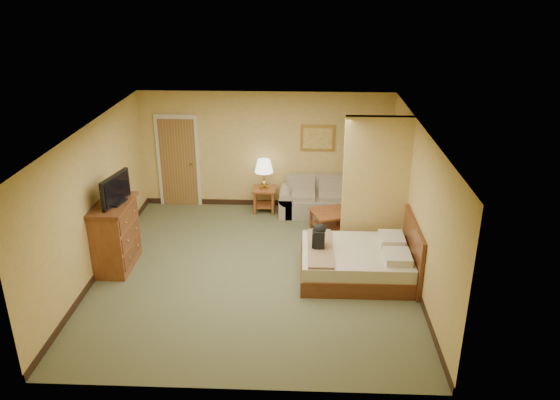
# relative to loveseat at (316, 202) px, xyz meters

# --- Properties ---
(floor) EXTENTS (6.00, 6.00, 0.00)m
(floor) POSITION_rel_loveseat_xyz_m (-1.13, -2.57, -0.27)
(floor) COLOR #565A3A
(floor) RESTS_ON ground
(ceiling) EXTENTS (6.00, 6.00, 0.00)m
(ceiling) POSITION_rel_loveseat_xyz_m (-1.13, -2.57, 2.33)
(ceiling) COLOR white
(ceiling) RESTS_ON back_wall
(back_wall) EXTENTS (5.50, 0.02, 2.60)m
(back_wall) POSITION_rel_loveseat_xyz_m (-1.13, 0.43, 1.03)
(back_wall) COLOR tan
(back_wall) RESTS_ON floor
(left_wall) EXTENTS (0.02, 6.00, 2.60)m
(left_wall) POSITION_rel_loveseat_xyz_m (-3.88, -2.57, 1.03)
(left_wall) COLOR tan
(left_wall) RESTS_ON floor
(right_wall) EXTENTS (0.02, 6.00, 2.60)m
(right_wall) POSITION_rel_loveseat_xyz_m (1.62, -2.57, 1.03)
(right_wall) COLOR tan
(right_wall) RESTS_ON floor
(partition) EXTENTS (1.20, 0.15, 2.60)m
(partition) POSITION_rel_loveseat_xyz_m (1.02, -1.65, 1.03)
(partition) COLOR tan
(partition) RESTS_ON floor
(door) EXTENTS (0.94, 0.16, 2.10)m
(door) POSITION_rel_loveseat_xyz_m (-3.08, 0.39, 0.76)
(door) COLOR beige
(door) RESTS_ON floor
(baseboard) EXTENTS (5.50, 0.02, 0.12)m
(baseboard) POSITION_rel_loveseat_xyz_m (-1.13, 0.42, -0.21)
(baseboard) COLOR black
(baseboard) RESTS_ON floor
(loveseat) EXTENTS (1.63, 0.76, 0.82)m
(loveseat) POSITION_rel_loveseat_xyz_m (0.00, 0.00, 0.00)
(loveseat) COLOR gray
(loveseat) RESTS_ON floor
(side_table) EXTENTS (0.49, 0.49, 0.54)m
(side_table) POSITION_rel_loveseat_xyz_m (-1.15, 0.08, 0.09)
(side_table) COLOR brown
(side_table) RESTS_ON floor
(table_lamp) EXTENTS (0.40, 0.40, 0.66)m
(table_lamp) POSITION_rel_loveseat_xyz_m (-1.15, 0.08, 0.77)
(table_lamp) COLOR #A9883E
(table_lamp) RESTS_ON side_table
(coffee_table) EXTENTS (0.90, 0.90, 0.45)m
(coffee_table) POSITION_rel_loveseat_xyz_m (0.26, -0.94, 0.06)
(coffee_table) COLOR brown
(coffee_table) RESTS_ON floor
(wall_picture) EXTENTS (0.75, 0.04, 0.58)m
(wall_picture) POSITION_rel_loveseat_xyz_m (0.00, 0.40, 1.33)
(wall_picture) COLOR #B78E3F
(wall_picture) RESTS_ON back_wall
(dresser) EXTENTS (0.61, 1.15, 1.23)m
(dresser) POSITION_rel_loveseat_xyz_m (-3.60, -2.50, 0.35)
(dresser) COLOR brown
(dresser) RESTS_ON floor
(tv) EXTENTS (0.28, 0.84, 0.52)m
(tv) POSITION_rel_loveseat_xyz_m (-3.50, -2.50, 1.21)
(tv) COLOR black
(tv) RESTS_ON dresser
(bed) EXTENTS (1.94, 1.61, 1.04)m
(bed) POSITION_rel_loveseat_xyz_m (0.69, -2.67, 0.02)
(bed) COLOR #522713
(bed) RESTS_ON floor
(backpack) EXTENTS (0.21, 0.27, 0.47)m
(backpack) POSITION_rel_loveseat_xyz_m (-0.01, -2.64, 0.49)
(backpack) COLOR black
(backpack) RESTS_ON bed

